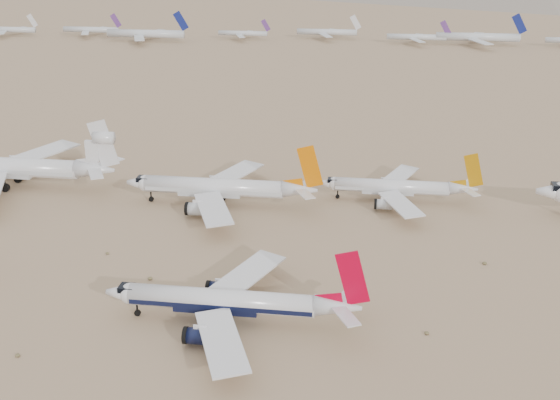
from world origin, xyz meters
name	(u,v)px	position (x,y,z in m)	size (l,w,h in m)	color
ground	(289,329)	(0.00, 0.00, 0.00)	(7000.00, 7000.00, 0.00)	#907254
main_airliner	(233,302)	(-10.33, 0.52, 4.42)	(45.56, 44.50, 16.08)	silver
row2_gold_tail	(398,187)	(20.21, 64.72, 3.93)	(39.52, 38.65, 14.07)	silver
row2_orange_tail	(222,188)	(-24.41, 55.83, 4.81)	(48.05, 47.01, 17.14)	silver
row2_white_trijet	(15,167)	(-83.03, 60.95, 5.85)	(57.00, 55.71, 20.20)	silver
distant_storage_row	(441,37)	(49.44, 316.60, 4.47)	(620.28, 66.21, 16.34)	silver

